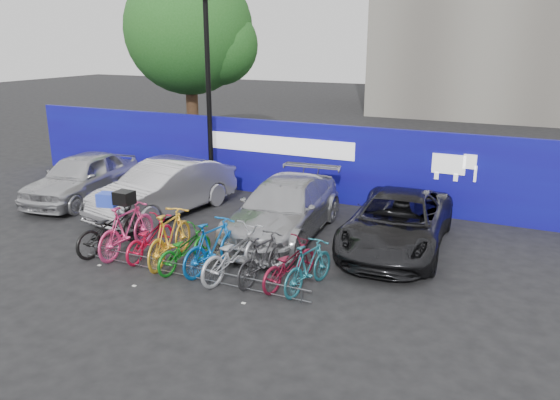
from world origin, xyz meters
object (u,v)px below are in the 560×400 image
Objects in this scene: car_1 at (165,188)px; car_2 at (284,208)px; car_0 at (82,177)px; bike_6 at (234,253)px; bike_0 at (111,228)px; bike_rack at (189,271)px; bike_2 at (150,238)px; bike_5 at (213,246)px; bike_7 at (263,258)px; bike_9 at (308,266)px; tree at (194,33)px; bike_8 at (289,264)px; car_3 at (397,222)px; bike_1 at (127,229)px; bike_4 at (185,248)px; bike_3 at (170,237)px; lamppost at (209,91)px.

car_2 is at bearing 6.80° from car_1.
car_0 is 7.76m from bike_6.
bike_rack is at bearing 172.56° from bike_0.
car_1 is 3.25m from bike_2.
bike_5 reaches higher than bike_6.
bike_6 is 1.18× the size of bike_7.
car_1 is at bearing -15.91° from bike_9.
tree is 14.11m from bike_8.
car_0 is 9.88m from car_3.
car_1 is 5.87m from bike_8.
car_2 is (0.69, 3.30, 0.55)m from bike_rack.
bike_1 is at bearing -65.13° from tree.
bike_5 is at bearing 178.34° from bike_1.
tree is at bearing -51.70° from bike_4.
bike_3 reaches higher than bike_9.
bike_1 reaches higher than bike_6.
car_3 is 4.12m from bike_6.
lamppost is 3.47× the size of bike_8.
bike_0 is (0.60, -5.43, -2.72)m from lamppost.
bike_9 is (3.98, -0.04, 0.05)m from bike_2.
bike_3 is at bearing 171.51° from bike_2.
bike_7 is at bearing -27.32° from car_0.
bike_6 is (0.83, 0.49, 0.37)m from bike_rack.
bike_rack is (3.20, -6.00, -3.11)m from lamppost.
car_0 is at bearing -11.93° from bike_6.
car_1 reaches higher than bike_2.
bike_7 is (1.87, 0.12, 0.07)m from bike_4.
lamppost reaches higher than car_1.
bike_8 is (8.82, -10.01, -4.61)m from tree.
bike_3 is at bearing 8.63° from bike_6.
bike_0 is 2.21m from bike_4.
bike_0 is at bearing 9.09° from bike_5.
bike_1 is at bearing -41.31° from car_0.
car_3 is at bearing -34.39° from tree.
car_1 reaches higher than bike_9.
bike_5 is 1.78m from bike_8.
bike_6 is (1.69, -0.06, -0.08)m from bike_3.
bike_7 is at bearing 176.68° from bike_2.
bike_rack is 3.26× the size of bike_7.
car_1 is 2.69× the size of bike_4.
bike_5 is at bearing -161.16° from bike_4.
bike_6 is (7.17, -2.98, -0.21)m from car_0.
bike_0 is at bearing 167.62° from bike_rack.
car_2 is 2.89× the size of bike_9.
car_3 reaches higher than bike_4.
bike_0 is 3.43m from bike_6.
bike_2 is at bearing 7.42° from bike_6.
car_2 is 2.55× the size of bike_5.
car_0 is 2.46× the size of bike_8.
car_3 reaches higher than bike_6.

